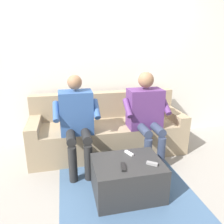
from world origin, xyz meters
TOP-DOWN VIEW (x-y plane):
  - ground_plane at (0.00, 0.60)m, footprint 8.00×8.00m
  - back_wall at (0.00, -0.61)m, footprint 5.18×0.06m
  - couch at (0.00, -0.13)m, footprint 2.19×0.76m
  - coffee_table at (0.00, 0.93)m, footprint 0.71×0.53m
  - person_left_seated at (-0.46, 0.21)m, footprint 0.60×0.60m
  - person_right_seated at (0.46, 0.23)m, footprint 0.56×0.60m
  - remote_gray at (-0.22, 1.03)m, footprint 0.11×0.10m
  - remote_white at (-0.06, 0.77)m, footprint 0.08×0.13m
  - remote_black at (0.07, 1.02)m, footprint 0.07×0.15m
  - floor_rug at (0.00, 0.82)m, footprint 1.43×1.47m

SIDE VIEW (x-z plane):
  - ground_plane at x=0.00m, z-range 0.00..0.00m
  - floor_rug at x=0.00m, z-range 0.00..0.01m
  - coffee_table at x=0.00m, z-range 0.00..0.39m
  - couch at x=0.00m, z-range -0.12..0.71m
  - remote_black at x=0.07m, z-range 0.39..0.40m
  - remote_white at x=-0.06m, z-range 0.39..0.41m
  - remote_gray at x=-0.22m, z-range 0.39..0.41m
  - person_right_seated at x=0.46m, z-range 0.07..1.26m
  - person_left_seated at x=-0.46m, z-range 0.08..1.27m
  - back_wall at x=0.00m, z-range 0.00..2.77m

